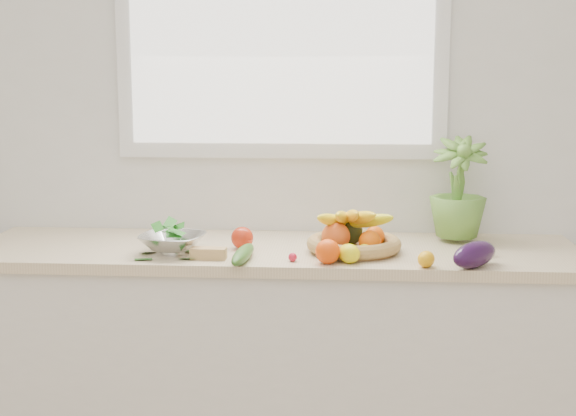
# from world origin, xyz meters

# --- Properties ---
(back_wall) EXTENTS (4.50, 0.02, 2.70)m
(back_wall) POSITION_xyz_m (0.00, 2.25, 1.35)
(back_wall) COLOR white
(back_wall) RESTS_ON ground
(counter_cabinet) EXTENTS (2.20, 0.58, 0.86)m
(counter_cabinet) POSITION_xyz_m (0.00, 1.95, 0.43)
(counter_cabinet) COLOR silver
(counter_cabinet) RESTS_ON ground
(countertop) EXTENTS (2.24, 0.62, 0.04)m
(countertop) POSITION_xyz_m (0.00, 1.95, 0.88)
(countertop) COLOR beige
(countertop) RESTS_ON counter_cabinet
(window_frame) EXTENTS (1.30, 0.03, 1.10)m
(window_frame) POSITION_xyz_m (0.00, 2.23, 1.75)
(window_frame) COLOR white
(window_frame) RESTS_ON back_wall
(window_pane) EXTENTS (1.18, 0.01, 0.98)m
(window_pane) POSITION_xyz_m (0.00, 2.21, 1.75)
(window_pane) COLOR white
(window_pane) RESTS_ON window_frame
(orange_loose) EXTENTS (0.09, 0.09, 0.08)m
(orange_loose) POSITION_xyz_m (0.20, 1.70, 0.94)
(orange_loose) COLOR #FA4907
(orange_loose) RESTS_ON countertop
(lemon_a) EXTENTS (0.07, 0.08, 0.06)m
(lemon_a) POSITION_xyz_m (0.33, 1.76, 0.93)
(lemon_a) COLOR #D4CD0B
(lemon_a) RESTS_ON countertop
(lemon_b) EXTENTS (0.08, 0.09, 0.06)m
(lemon_b) POSITION_xyz_m (0.53, 1.68, 0.93)
(lemon_b) COLOR #F6A70D
(lemon_b) RESTS_ON countertop
(lemon_c) EXTENTS (0.10, 0.11, 0.07)m
(lemon_c) POSITION_xyz_m (0.27, 1.72, 0.93)
(lemon_c) COLOR yellow
(lemon_c) RESTS_ON countertop
(apple) EXTENTS (0.09, 0.09, 0.08)m
(apple) POSITION_xyz_m (-0.12, 1.91, 0.94)
(apple) COLOR red
(apple) RESTS_ON countertop
(ginger) EXTENTS (0.12, 0.05, 0.04)m
(ginger) POSITION_xyz_m (-0.21, 1.74, 0.92)
(ginger) COLOR tan
(ginger) RESTS_ON countertop
(garlic_a) EXTENTS (0.07, 0.07, 0.05)m
(garlic_a) POSITION_xyz_m (0.75, 1.86, 0.92)
(garlic_a) COLOR silver
(garlic_a) RESTS_ON countertop
(garlic_b) EXTENTS (0.06, 0.06, 0.05)m
(garlic_b) POSITION_xyz_m (0.23, 1.98, 0.92)
(garlic_b) COLOR white
(garlic_b) RESTS_ON countertop
(garlic_c) EXTENTS (0.07, 0.07, 0.04)m
(garlic_c) POSITION_xyz_m (0.30, 1.76, 0.92)
(garlic_c) COLOR white
(garlic_c) RESTS_ON countertop
(eggplant) EXTENTS (0.21, 0.22, 0.09)m
(eggplant) POSITION_xyz_m (0.69, 1.69, 0.94)
(eggplant) COLOR #260E33
(eggplant) RESTS_ON countertop
(cucumber) EXTENTS (0.07, 0.28, 0.05)m
(cucumber) POSITION_xyz_m (-0.09, 1.71, 0.93)
(cucumber) COLOR #244F17
(cucumber) RESTS_ON countertop
(radish) EXTENTS (0.04, 0.04, 0.03)m
(radish) POSITION_xyz_m (0.08, 1.73, 0.92)
(radish) COLOR red
(radish) RESTS_ON countertop
(potted_herb) EXTENTS (0.22, 0.22, 0.38)m
(potted_herb) POSITION_xyz_m (0.68, 2.10, 1.11)
(potted_herb) COLOR #619636
(potted_herb) RESTS_ON countertop
(fruit_basket) EXTENTS (0.39, 0.39, 0.18)m
(fruit_basket) POSITION_xyz_m (0.29, 1.88, 0.95)
(fruit_basket) COLOR tan
(fruit_basket) RESTS_ON countertop
(colander_with_spinach) EXTENTS (0.26, 0.26, 0.12)m
(colander_with_spinach) POSITION_xyz_m (-0.35, 1.81, 0.96)
(colander_with_spinach) COLOR white
(colander_with_spinach) RESTS_ON countertop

